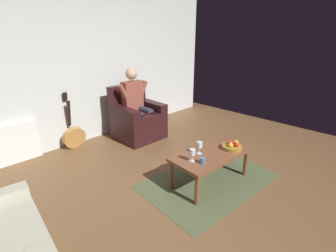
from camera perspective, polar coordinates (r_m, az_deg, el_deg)
ground_plane at (r=3.25m, az=9.02°, el=-15.68°), size 6.68×6.68×0.00m
wall_back at (r=4.75m, az=-18.10°, el=12.68°), size 5.97×0.06×2.66m
rug at (r=3.54m, az=9.48°, el=-12.27°), size 1.89×1.30×0.01m
armchair at (r=4.76m, az=-7.09°, el=1.38°), size 0.82×0.79×0.99m
person_seated at (r=4.67m, az=-7.40°, el=5.68°), size 0.66×0.56×1.32m
coffee_table at (r=3.35m, az=9.85°, el=-7.03°), size 1.14×0.64×0.43m
guitar at (r=4.63m, az=-20.87°, el=-2.09°), size 0.39×0.25×0.98m
radiator at (r=4.48m, az=-31.48°, el=-3.36°), size 0.64×0.06×0.63m
wine_glass_near at (r=3.23m, az=7.26°, el=-4.48°), size 0.07×0.07×0.17m
wine_glass_far at (r=3.04m, az=5.64°, el=-6.22°), size 0.07×0.07×0.16m
fruit_bowl at (r=3.49m, az=14.55°, el=-4.52°), size 0.27×0.27×0.11m
candle_jar at (r=3.05m, az=8.00°, el=-7.88°), size 0.07×0.07×0.07m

